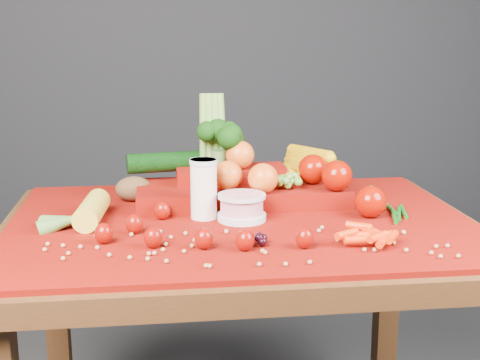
{
  "coord_description": "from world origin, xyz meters",
  "views": [
    {
      "loc": [
        -0.19,
        -1.46,
        1.2
      ],
      "look_at": [
        0.0,
        0.02,
        0.85
      ],
      "focal_mm": 50.0,
      "sensor_mm": 36.0,
      "label": 1
    }
  ],
  "objects": [
    {
      "name": "produce_mound",
      "position": [
        0.04,
        0.16,
        0.82
      ],
      "size": [
        0.61,
        0.36,
        0.27
      ],
      "color": "#770703",
      "rests_on": "red_cloth"
    },
    {
      "name": "baby_carrot_pile",
      "position": [
        0.23,
        -0.2,
        0.78
      ],
      "size": [
        0.18,
        0.18,
        0.03
      ],
      "primitive_type": null,
      "color": "red",
      "rests_on": "red_cloth"
    },
    {
      "name": "red_cloth",
      "position": [
        0.0,
        0.0,
        0.76
      ],
      "size": [
        1.05,
        0.75,
        0.01
      ],
      "primitive_type": "cube",
      "color": "#770703",
      "rests_on": "table"
    },
    {
      "name": "yogurt_bowl",
      "position": [
        0.0,
        -0.01,
        0.79
      ],
      "size": [
        0.11,
        0.11,
        0.06
      ],
      "rotation": [
        0.0,
        0.0,
        0.36
      ],
      "color": "silver",
      "rests_on": "red_cloth"
    },
    {
      "name": "strawberry_scatter",
      "position": [
        -0.13,
        -0.15,
        0.79
      ],
      "size": [
        0.44,
        0.28,
        0.05
      ],
      "color": "#850801",
      "rests_on": "red_cloth"
    },
    {
      "name": "corn_ear",
      "position": [
        -0.37,
        -0.01,
        0.78
      ],
      "size": [
        0.19,
        0.24,
        0.06
      ],
      "rotation": [
        0.0,
        0.0,
        1.48
      ],
      "color": "gold",
      "rests_on": "red_cloth"
    },
    {
      "name": "dark_grape_cluster",
      "position": [
        -0.0,
        -0.18,
        0.78
      ],
      "size": [
        0.06,
        0.05,
        0.03
      ],
      "primitive_type": null,
      "color": "black",
      "rests_on": "red_cloth"
    },
    {
      "name": "milk_glass",
      "position": [
        -0.08,
        0.02,
        0.84
      ],
      "size": [
        0.06,
        0.06,
        0.14
      ],
      "rotation": [
        0.0,
        0.0,
        0.31
      ],
      "color": "white",
      "rests_on": "red_cloth"
    },
    {
      "name": "green_bean_pile",
      "position": [
        0.37,
        -0.01,
        0.77
      ],
      "size": [
        0.14,
        0.12,
        0.01
      ],
      "primitive_type": null,
      "color": "#155012",
      "rests_on": "red_cloth"
    },
    {
      "name": "table",
      "position": [
        0.0,
        0.0,
        0.66
      ],
      "size": [
        1.1,
        0.8,
        0.75
      ],
      "color": "#341D0B",
      "rests_on": "ground"
    },
    {
      "name": "potato",
      "position": [
        -0.25,
        0.2,
        0.79
      ],
      "size": [
        0.09,
        0.07,
        0.06
      ],
      "primitive_type": "ellipsoid",
      "color": "#4E361C",
      "rests_on": "red_cloth"
    },
    {
      "name": "soybean_scatter",
      "position": [
        0.0,
        -0.2,
        0.77
      ],
      "size": [
        0.84,
        0.24,
        0.01
      ],
      "primitive_type": null,
      "color": "#B17F4C",
      "rests_on": "red_cloth"
    }
  ]
}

